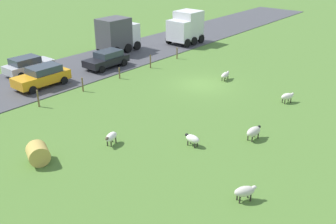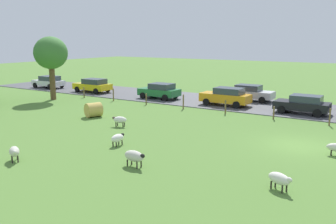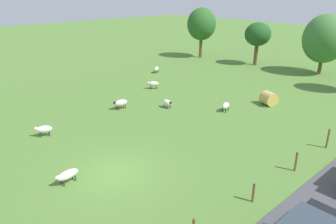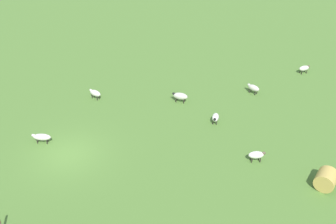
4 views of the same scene
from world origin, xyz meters
name	(u,v)px [view 1 (image 1 of 4)]	position (x,y,z in m)	size (l,w,h in m)	color
ground_plane	(202,85)	(0.00, 0.00, 0.00)	(160.00, 160.00, 0.00)	#517A33
road_strip	(109,59)	(11.37, 0.00, 0.03)	(8.00, 80.00, 0.06)	#47474C
sheep_0	(287,96)	(-7.05, -0.89, 0.49)	(0.86, 1.18, 0.74)	silver
sheep_1	(245,191)	(-10.47, 11.46, 0.51)	(0.95, 1.11, 0.75)	beige
sheep_3	(111,137)	(-1.80, 11.75, 0.49)	(0.71, 1.12, 0.73)	white
sheep_4	(192,139)	(-5.55, 8.84, 0.45)	(1.03, 0.50, 0.69)	white
sheep_5	(225,75)	(-0.84, -2.26, 0.45)	(0.60, 1.33, 0.68)	silver
sheep_6	(254,132)	(-7.91, 5.85, 0.53)	(0.66, 1.29, 0.80)	beige
hay_bale_0	(38,153)	(-0.31, 15.64, 0.56)	(1.13, 1.13, 1.16)	tan
fence_post_0	(177,53)	(6.38, -4.66, 0.58)	(0.12, 0.12, 1.16)	brown
fence_post_1	(150,61)	(6.38, -0.67, 0.63)	(0.12, 0.12, 1.26)	brown
fence_post_2	(119,73)	(6.38, 3.32, 0.50)	(0.12, 0.12, 1.00)	brown
fence_post_3	(83,85)	(6.38, 7.31, 0.57)	(0.12, 0.12, 1.14)	brown
fence_post_4	(38,98)	(6.38, 11.30, 0.64)	(0.12, 0.12, 1.29)	brown
truck_0	(117,34)	(12.92, -2.69, 1.92)	(2.72, 4.31, 3.58)	white
truck_1	(186,27)	(9.48, -10.13, 1.93)	(2.89, 3.81, 3.63)	white
car_0	(28,65)	(13.46, 7.72, 0.87)	(2.08, 4.26, 1.56)	#B7B7BC
car_1	(42,76)	(9.74, 8.71, 0.92)	(2.10, 4.51, 1.65)	orange
car_4	(107,59)	(9.57, 1.88, 0.86)	(2.11, 4.28, 1.52)	black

